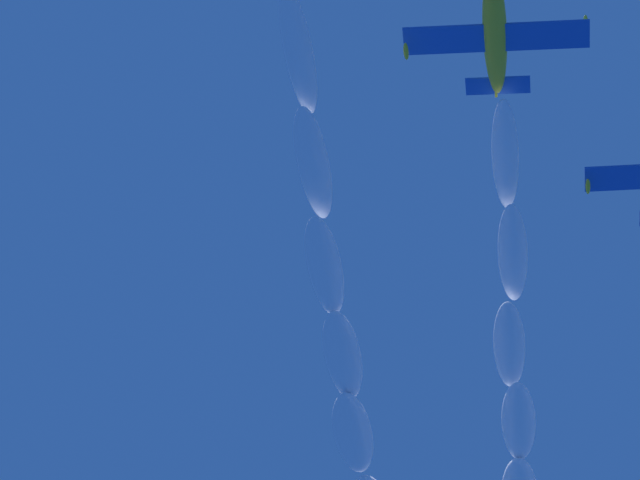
# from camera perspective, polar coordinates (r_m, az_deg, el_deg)

# --- Properties ---
(airplane_left_wingman) EXTENTS (9.41, 8.40, 2.91)m
(airplane_left_wingman) POSITION_cam_1_polar(r_m,az_deg,el_deg) (72.17, 7.05, 8.52)
(airplane_left_wingman) COLOR gold
(smoke_trail_lead) EXTENTS (12.28, 48.87, 8.35)m
(smoke_trail_lead) POSITION_cam_1_polar(r_m,az_deg,el_deg) (85.92, 1.34, -7.39)
(smoke_trail_lead) COLOR white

